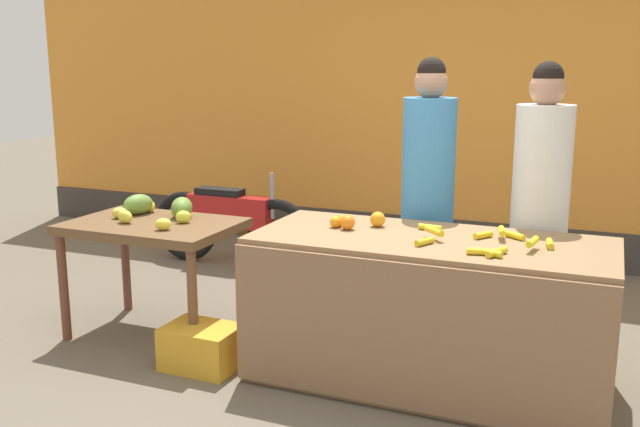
{
  "coord_description": "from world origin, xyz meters",
  "views": [
    {
      "loc": [
        1.36,
        -3.72,
        1.79
      ],
      "look_at": [
        -0.26,
        0.15,
        0.9
      ],
      "focal_mm": 39.41,
      "sensor_mm": 36.0,
      "label": 1
    }
  ],
  "objects_px": {
    "produce_crate": "(202,347)",
    "produce_sack": "(316,272)",
    "parked_motorcycle": "(230,222)",
    "vendor_woman_white_shirt": "(539,212)",
    "vendor_woman_blue_shirt": "(427,200)"
  },
  "relations": [
    {
      "from": "vendor_woman_white_shirt",
      "to": "produce_crate",
      "type": "bearing_deg",
      "value": -151.31
    },
    {
      "from": "vendor_woman_white_shirt",
      "to": "produce_crate",
      "type": "relative_size",
      "value": 4.12
    },
    {
      "from": "produce_sack",
      "to": "parked_motorcycle",
      "type": "bearing_deg",
      "value": 146.49
    },
    {
      "from": "produce_crate",
      "to": "produce_sack",
      "type": "relative_size",
      "value": 0.76
    },
    {
      "from": "produce_sack",
      "to": "vendor_woman_blue_shirt",
      "type": "bearing_deg",
      "value": -12.87
    },
    {
      "from": "parked_motorcycle",
      "to": "produce_crate",
      "type": "xyz_separation_m",
      "value": [
        0.94,
        -2.0,
        -0.27
      ]
    },
    {
      "from": "vendor_woman_white_shirt",
      "to": "produce_sack",
      "type": "xyz_separation_m",
      "value": [
        -1.57,
        0.24,
        -0.62
      ]
    },
    {
      "from": "parked_motorcycle",
      "to": "produce_crate",
      "type": "distance_m",
      "value": 2.23
    },
    {
      "from": "vendor_woman_blue_shirt",
      "to": "parked_motorcycle",
      "type": "distance_m",
      "value": 2.32
    },
    {
      "from": "vendor_woman_white_shirt",
      "to": "parked_motorcycle",
      "type": "height_order",
      "value": "vendor_woman_white_shirt"
    },
    {
      "from": "vendor_woman_white_shirt",
      "to": "produce_crate",
      "type": "xyz_separation_m",
      "value": [
        -1.8,
        -0.98,
        -0.78
      ]
    },
    {
      "from": "vendor_woman_white_shirt",
      "to": "produce_crate",
      "type": "distance_m",
      "value": 2.2
    },
    {
      "from": "produce_crate",
      "to": "parked_motorcycle",
      "type": "bearing_deg",
      "value": 115.31
    },
    {
      "from": "vendor_woman_white_shirt",
      "to": "produce_sack",
      "type": "bearing_deg",
      "value": 171.42
    },
    {
      "from": "produce_sack",
      "to": "produce_crate",
      "type": "bearing_deg",
      "value": -100.48
    }
  ]
}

